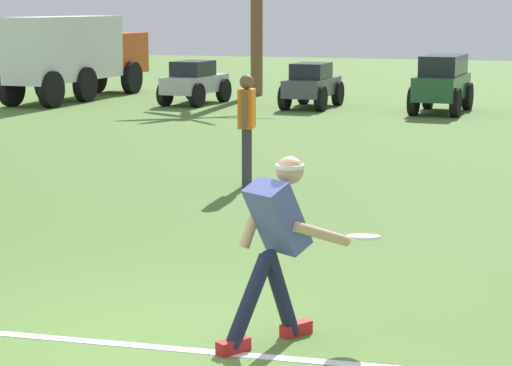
% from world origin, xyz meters
% --- Properties ---
extents(ground_plane, '(80.00, 80.00, 0.00)m').
position_xyz_m(ground_plane, '(0.00, 0.00, 0.00)').
color(ground_plane, '#537734').
extents(field_line_paint, '(22.10, 1.43, 0.01)m').
position_xyz_m(field_line_paint, '(0.00, 0.08, 0.00)').
color(field_line_paint, white).
rests_on(field_line_paint, ground_plane).
extents(frisbee_thrower, '(0.83, 0.90, 1.40)m').
position_xyz_m(frisbee_thrower, '(0.94, 0.50, 0.79)').
color(frisbee_thrower, '#191E38').
rests_on(frisbee_thrower, ground_plane).
extents(frisbee_in_flight, '(0.32, 0.32, 0.05)m').
position_xyz_m(frisbee_in_flight, '(1.50, 1.01, 0.73)').
color(frisbee_in_flight, white).
extents(teammate_near_sideline, '(0.25, 0.50, 1.56)m').
position_xyz_m(teammate_near_sideline, '(-1.30, 6.63, 0.94)').
color(teammate_near_sideline, '#33333D').
rests_on(teammate_near_sideline, ground_plane).
extents(parked_car_slot_a, '(1.29, 2.28, 1.10)m').
position_xyz_m(parked_car_slot_a, '(-6.23, 17.35, 0.56)').
color(parked_car_slot_a, '#B7BABF').
rests_on(parked_car_slot_a, ground_plane).
extents(parked_car_slot_b, '(1.16, 2.23, 1.10)m').
position_xyz_m(parked_car_slot_b, '(-3.15, 17.35, 0.56)').
color(parked_car_slot_b, '#474C51').
rests_on(parked_car_slot_b, ground_plane).
extents(parked_car_slot_c, '(1.27, 2.45, 1.34)m').
position_xyz_m(parked_car_slot_c, '(0.05, 17.21, 0.72)').
color(parked_car_slot_c, '#235133').
rests_on(parked_car_slot_c, ground_plane).
extents(box_truck, '(1.64, 5.95, 2.20)m').
position_xyz_m(box_truck, '(-9.70, 17.63, 1.23)').
color(box_truck, '#CC4C19').
rests_on(box_truck, ground_plane).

